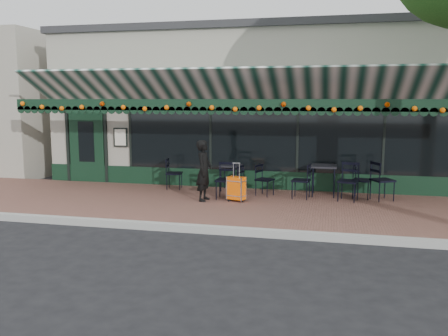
% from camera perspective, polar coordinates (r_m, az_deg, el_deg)
% --- Properties ---
extents(ground, '(80.00, 80.00, 0.00)m').
position_cam_1_polar(ground, '(9.44, -1.71, -7.72)').
color(ground, black).
rests_on(ground, ground).
extents(sidewalk, '(18.00, 4.00, 0.15)m').
position_cam_1_polar(sidewalk, '(11.31, 0.84, -4.62)').
color(sidewalk, brown).
rests_on(sidewalk, ground).
extents(curb, '(18.00, 0.16, 0.15)m').
position_cam_1_polar(curb, '(9.35, -1.84, -7.41)').
color(curb, '#9E9E99').
rests_on(curb, ground).
extents(restaurant_building, '(12.00, 9.60, 4.50)m').
position_cam_1_polar(restaurant_building, '(16.78, 5.04, 7.15)').
color(restaurant_building, '#9B9586').
rests_on(restaurant_building, ground).
extents(woman, '(0.38, 0.56, 1.48)m').
position_cam_1_polar(woman, '(11.46, -2.43, -0.31)').
color(woman, black).
rests_on(woman, sidewalk).
extents(suitcase, '(0.46, 0.35, 0.94)m').
position_cam_1_polar(suitcase, '(11.44, 1.49, -2.49)').
color(suitcase, '#FF6208').
rests_on(suitcase, sidewalk).
extents(cafe_table_a, '(0.63, 0.63, 0.78)m').
position_cam_1_polar(cafe_table_a, '(12.32, 11.93, -0.05)').
color(cafe_table_a, black).
rests_on(cafe_table_a, sidewalk).
extents(cafe_table_b, '(0.56, 0.56, 0.69)m').
position_cam_1_polar(cafe_table_b, '(12.77, 0.88, 0.06)').
color(cafe_table_b, black).
rests_on(cafe_table_b, sidewalk).
extents(chair_a_left, '(0.49, 0.49, 0.88)m').
position_cam_1_polar(chair_a_left, '(11.91, 9.25, -1.53)').
color(chair_a_left, black).
rests_on(chair_a_left, sidewalk).
extents(chair_a_right, '(0.53, 0.53, 0.89)m').
position_cam_1_polar(chair_a_right, '(12.27, 16.27, -1.46)').
color(chair_a_right, black).
rests_on(chair_a_right, sidewalk).
extents(chair_a_front, '(0.57, 0.57, 0.95)m').
position_cam_1_polar(chair_a_front, '(11.83, 14.72, -1.61)').
color(chair_a_front, black).
rests_on(chair_a_front, sidewalk).
extents(chair_a_extra, '(0.65, 0.65, 0.97)m').
position_cam_1_polar(chair_a_extra, '(12.17, 18.53, -1.45)').
color(chair_a_extra, black).
rests_on(chair_a_extra, sidewalk).
extents(chair_b_left, '(0.48, 0.48, 0.76)m').
position_cam_1_polar(chair_b_left, '(12.42, 1.31, -1.32)').
color(chair_b_left, black).
rests_on(chair_b_left, sidewalk).
extents(chair_b_right, '(0.53, 0.53, 0.81)m').
position_cam_1_polar(chair_b_right, '(12.14, 4.93, -1.44)').
color(chair_b_right, black).
rests_on(chair_b_right, sidewalk).
extents(chair_b_front, '(0.46, 0.46, 0.91)m').
position_cam_1_polar(chair_b_front, '(11.71, 0.16, -1.52)').
color(chair_b_front, black).
rests_on(chair_b_front, sidewalk).
extents(chair_solo, '(0.49, 0.49, 0.86)m').
position_cam_1_polar(chair_solo, '(13.04, -6.01, -0.67)').
color(chair_solo, black).
rests_on(chair_solo, sidewalk).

